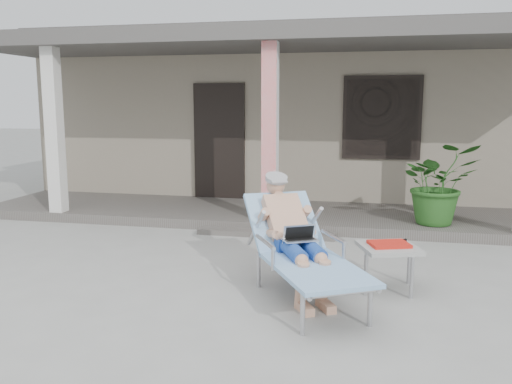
# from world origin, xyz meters

# --- Properties ---
(ground) EXTENTS (60.00, 60.00, 0.00)m
(ground) POSITION_xyz_m (0.00, 0.00, 0.00)
(ground) COLOR #9E9E99
(ground) RESTS_ON ground
(house) EXTENTS (10.40, 5.40, 3.30)m
(house) POSITION_xyz_m (0.00, 6.50, 1.67)
(house) COLOR gray
(house) RESTS_ON ground
(porch_deck) EXTENTS (10.00, 2.00, 0.15)m
(porch_deck) POSITION_xyz_m (0.00, 3.00, 0.07)
(porch_deck) COLOR #605B56
(porch_deck) RESTS_ON ground
(porch_overhang) EXTENTS (10.00, 2.30, 2.85)m
(porch_overhang) POSITION_xyz_m (0.00, 2.95, 2.79)
(porch_overhang) COLOR silver
(porch_overhang) RESTS_ON porch_deck
(porch_step) EXTENTS (2.00, 0.30, 0.07)m
(porch_step) POSITION_xyz_m (0.00, 1.85, 0.04)
(porch_step) COLOR #605B56
(porch_step) RESTS_ON ground
(lounger) EXTENTS (1.52, 1.95, 1.24)m
(lounger) POSITION_xyz_m (0.78, -0.45, 0.76)
(lounger) COLOR #B7B7BC
(lounger) RESTS_ON ground
(side_table) EXTENTS (0.71, 0.71, 0.50)m
(side_table) POSITION_xyz_m (1.67, -0.11, 0.42)
(side_table) COLOR #A1A29D
(side_table) RESTS_ON ground
(potted_palm) EXTENTS (1.26, 1.15, 1.19)m
(potted_palm) POSITION_xyz_m (2.42, 2.52, 0.75)
(potted_palm) COLOR #26591E
(potted_palm) RESTS_ON porch_deck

